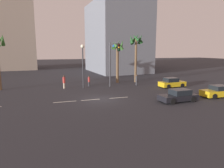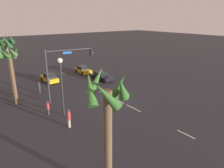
% 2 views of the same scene
% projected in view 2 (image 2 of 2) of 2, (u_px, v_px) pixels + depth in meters
% --- Properties ---
extents(ground_plane, '(220.00, 220.00, 0.00)m').
position_uv_depth(ground_plane, '(113.00, 98.00, 27.66)').
color(ground_plane, '#28282D').
extents(lane_stripe_1, '(1.85, 0.14, 0.01)m').
position_uv_depth(lane_stripe_1, '(186.00, 134.00, 19.13)').
color(lane_stripe_1, silver).
rests_on(lane_stripe_1, ground_plane).
extents(lane_stripe_2, '(2.49, 0.14, 0.01)m').
position_uv_depth(lane_stripe_2, '(134.00, 108.00, 24.58)').
color(lane_stripe_2, silver).
rests_on(lane_stripe_2, ground_plane).
extents(lane_stripe_3, '(2.15, 0.14, 0.01)m').
position_uv_depth(lane_stripe_3, '(118.00, 101.00, 26.77)').
color(lane_stripe_3, silver).
rests_on(lane_stripe_3, ground_plane).
extents(lane_stripe_4, '(2.31, 0.14, 0.01)m').
position_uv_depth(lane_stripe_4, '(104.00, 93.00, 29.38)').
color(lane_stripe_4, silver).
rests_on(lane_stripe_4, ground_plane).
extents(lane_stripe_5, '(2.55, 0.14, 0.01)m').
position_uv_depth(lane_stripe_5, '(63.00, 73.00, 40.11)').
color(lane_stripe_5, silver).
rests_on(lane_stripe_5, ground_plane).
extents(car_0, '(4.36, 2.05, 1.35)m').
position_uv_depth(car_0, '(102.00, 76.00, 35.60)').
color(car_0, black).
rests_on(car_0, ground_plane).
extents(car_1, '(4.11, 1.94, 1.46)m').
position_uv_depth(car_1, '(49.00, 78.00, 34.52)').
color(car_1, gold).
rests_on(car_1, ground_plane).
extents(car_2, '(4.00, 1.90, 1.40)m').
position_uv_depth(car_2, '(83.00, 70.00, 39.86)').
color(car_2, gold).
rests_on(car_2, ground_plane).
extents(traffic_signal, '(1.00, 6.26, 6.77)m').
position_uv_depth(traffic_signal, '(63.00, 66.00, 25.60)').
color(traffic_signal, '#38383D').
rests_on(traffic_signal, ground_plane).
extents(streetlamp, '(0.56, 0.56, 6.44)m').
position_uv_depth(streetlamp, '(61.00, 76.00, 21.49)').
color(streetlamp, '#2D2D33').
rests_on(streetlamp, ground_plane).
extents(pedestrian_0, '(0.51, 0.51, 1.73)m').
position_uv_depth(pedestrian_0, '(39.00, 87.00, 29.24)').
color(pedestrian_0, '#333338').
rests_on(pedestrian_0, ground_plane).
extents(pedestrian_1, '(0.40, 0.40, 1.63)m').
position_uv_depth(pedestrian_1, '(48.00, 108.00, 22.70)').
color(pedestrian_1, '#333338').
rests_on(pedestrian_1, ground_plane).
extents(pedestrian_2, '(0.50, 0.50, 1.93)m').
position_uv_depth(pedestrian_2, '(69.00, 118.00, 20.08)').
color(pedestrian_2, '#B2A58C').
rests_on(pedestrian_2, ground_plane).
extents(palm_tree_0, '(2.26, 2.50, 7.53)m').
position_uv_depth(palm_tree_0, '(10.00, 63.00, 24.32)').
color(palm_tree_0, brown).
rests_on(palm_tree_0, ground_plane).
extents(palm_tree_1, '(2.43, 2.66, 8.67)m').
position_uv_depth(palm_tree_1, '(6.00, 49.00, 26.61)').
color(palm_tree_1, brown).
rests_on(palm_tree_1, ground_plane).
extents(palm_tree_2, '(2.59, 2.60, 7.94)m').
position_uv_depth(palm_tree_2, '(107.00, 111.00, 11.00)').
color(palm_tree_2, brown).
rests_on(palm_tree_2, ground_plane).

